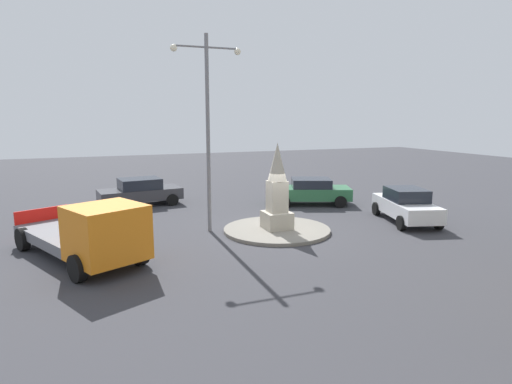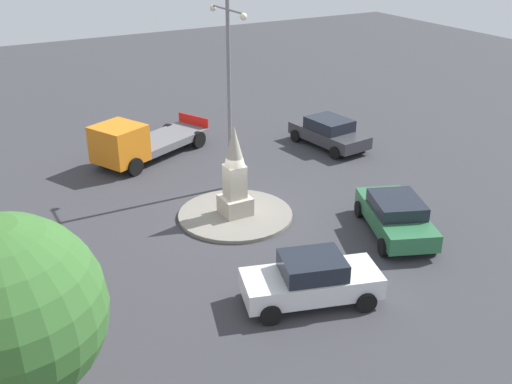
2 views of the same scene
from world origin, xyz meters
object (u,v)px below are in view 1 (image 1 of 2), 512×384
streetlamp (208,117)px  car_white_parked_right (406,205)px  car_dark_grey_near_island (140,191)px  car_green_parked_left (311,191)px  monument (277,191)px  truck_orange_far_side (91,234)px

streetlamp → car_white_parked_right: (8.89, -1.76, -4.02)m
car_dark_grey_near_island → car_green_parked_left: bearing=-20.3°
monument → car_green_parked_left: size_ratio=0.77×
streetlamp → car_white_parked_right: size_ratio=1.79×
truck_orange_far_side → monument: bearing=11.2°
streetlamp → car_green_parked_left: 8.59m
monument → car_white_parked_right: (6.26, -0.63, -0.96)m
car_white_parked_right → car_green_parked_left: bearing=112.4°
car_green_parked_left → truck_orange_far_side: (-11.50, -6.01, 0.26)m
car_dark_grey_near_island → truck_orange_far_side: truck_orange_far_side is taller
car_white_parked_right → truck_orange_far_side: bearing=-176.5°
car_green_parked_left → streetlamp: bearing=-153.1°
car_green_parked_left → car_white_parked_right: 5.60m
monument → car_white_parked_right: bearing=-5.7°
monument → truck_orange_far_side: monument is taller
car_white_parked_right → streetlamp: bearing=168.8°
streetlamp → car_dark_grey_near_island: (-2.06, 6.68, -4.04)m
streetlamp → car_green_parked_left: bearing=26.9°
monument → car_green_parked_left: monument is taller
monument → car_dark_grey_near_island: (-4.69, 7.81, -0.98)m
car_dark_grey_near_island → truck_orange_far_side: 9.65m
car_white_parked_right → truck_orange_far_side: size_ratio=0.70×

